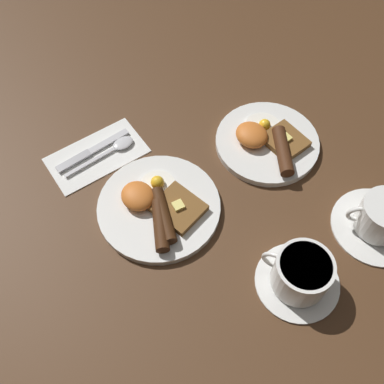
# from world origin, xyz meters

# --- Properties ---
(ground_plane) EXTENTS (3.00, 3.00, 0.00)m
(ground_plane) POSITION_xyz_m (0.00, 0.00, 0.00)
(ground_plane) COLOR #4C301C
(breakfast_plate_near) EXTENTS (0.24, 0.24, 0.05)m
(breakfast_plate_near) POSITION_xyz_m (0.00, -0.00, 0.01)
(breakfast_plate_near) COLOR white
(breakfast_plate_near) RESTS_ON ground_plane
(breakfast_plate_far) EXTENTS (0.22, 0.22, 0.05)m
(breakfast_plate_far) POSITION_xyz_m (0.02, 0.27, 0.01)
(breakfast_plate_far) COLOR white
(breakfast_plate_far) RESTS_ON ground_plane
(teacup_near) EXTENTS (0.15, 0.15, 0.08)m
(teacup_near) POSITION_xyz_m (0.28, 0.10, 0.04)
(teacup_near) COLOR white
(teacup_near) RESTS_ON ground_plane
(teacup_far) EXTENTS (0.17, 0.17, 0.08)m
(teacup_far) POSITION_xyz_m (0.29, 0.30, 0.03)
(teacup_far) COLOR white
(teacup_far) RESTS_ON ground_plane
(napkin) EXTENTS (0.13, 0.21, 0.01)m
(napkin) POSITION_xyz_m (-0.19, -0.02, 0.00)
(napkin) COLOR white
(napkin) RESTS_ON ground_plane
(knife) EXTENTS (0.02, 0.17, 0.01)m
(knife) POSITION_xyz_m (-0.20, -0.03, 0.01)
(knife) COLOR silver
(knife) RESTS_ON napkin
(spoon) EXTENTS (0.03, 0.16, 0.01)m
(spoon) POSITION_xyz_m (-0.18, 0.02, 0.01)
(spoon) COLOR silver
(spoon) RESTS_ON napkin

